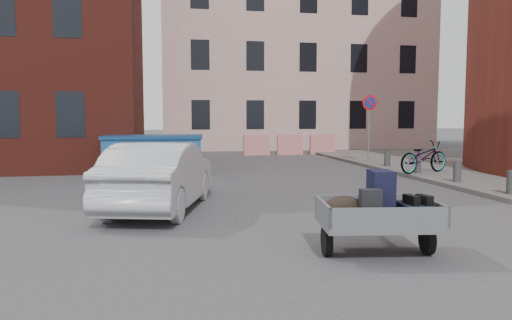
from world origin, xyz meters
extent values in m
plane|color=#38383A|center=(0.00, 0.00, 0.00)|extent=(120.00, 120.00, 0.00)
cube|color=#BB978F|center=(6.00, 22.00, 7.00)|extent=(16.00, 8.00, 14.00)
cylinder|color=gray|center=(6.00, 9.50, 1.42)|extent=(0.07, 0.07, 2.60)
cylinder|color=red|center=(6.00, 9.48, 2.47)|extent=(0.60, 0.03, 0.60)
cylinder|color=navy|center=(6.00, 9.46, 2.47)|extent=(0.44, 0.03, 0.44)
cylinder|color=#3A3A3D|center=(6.00, 1.20, 0.40)|extent=(0.22, 0.22, 0.55)
cylinder|color=#3A3A3D|center=(6.00, 3.40, 0.40)|extent=(0.22, 0.22, 0.55)
cylinder|color=#3A3A3D|center=(6.00, 5.60, 0.40)|extent=(0.22, 0.22, 0.55)
cylinder|color=#3A3A3D|center=(6.00, 7.80, 0.40)|extent=(0.22, 0.22, 0.55)
cube|color=red|center=(2.50, 15.00, 0.50)|extent=(1.30, 0.18, 1.00)
cube|color=red|center=(4.20, 15.00, 0.50)|extent=(1.30, 0.18, 1.00)
cube|color=red|center=(5.90, 15.00, 0.50)|extent=(1.30, 0.18, 1.00)
cylinder|color=black|center=(0.17, -2.56, 0.22)|extent=(0.16, 0.45, 0.44)
cylinder|color=black|center=(1.59, -2.75, 0.22)|extent=(0.16, 0.45, 0.44)
cube|color=slate|center=(0.88, -2.65, 0.46)|extent=(1.74, 1.31, 0.08)
cube|color=slate|center=(0.11, -2.55, 0.64)|extent=(0.19, 1.10, 0.28)
cube|color=slate|center=(1.65, -2.76, 0.64)|extent=(0.19, 1.10, 0.28)
cube|color=slate|center=(0.95, -2.13, 0.64)|extent=(1.59, 0.26, 0.28)
cube|color=slate|center=(0.81, -3.18, 0.64)|extent=(1.59, 0.26, 0.28)
cube|color=slate|center=(1.00, -1.76, 0.40)|extent=(0.17, 0.70, 0.06)
cube|color=black|center=(0.94, -2.61, 0.85)|extent=(0.36, 0.49, 0.70)
cube|color=black|center=(1.36, -2.82, 0.62)|extent=(0.48, 0.65, 0.25)
ellipsoid|color=black|center=(0.38, -2.64, 0.68)|extent=(0.64, 0.44, 0.36)
cube|color=black|center=(0.67, -2.88, 0.74)|extent=(0.30, 0.22, 0.48)
ellipsoid|color=#1739AD|center=(0.88, -2.30, 0.62)|extent=(0.40, 0.35, 0.24)
cube|color=black|center=(1.28, -2.86, 0.81)|extent=(0.14, 0.28, 0.13)
cube|color=black|center=(1.46, -2.89, 0.81)|extent=(0.14, 0.28, 0.13)
cube|color=#1E5291|center=(-2.36, 7.41, 0.61)|extent=(3.16, 1.74, 1.22)
cube|color=navy|center=(-2.36, 7.41, 1.27)|extent=(3.27, 1.85, 0.10)
imported|color=#A9ABB1|center=(-2.13, 1.41, 0.71)|extent=(2.55, 4.54, 1.42)
imported|color=black|center=(6.20, 5.60, 0.65)|extent=(2.12, 1.30, 1.05)
camera|label=1|loc=(-2.09, -9.13, 1.97)|focal=35.00mm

